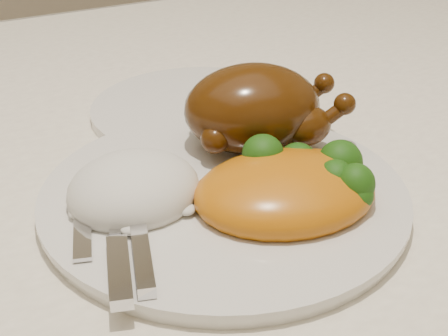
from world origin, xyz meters
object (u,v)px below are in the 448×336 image
dining_table (70,262)px  dinner_plate (224,196)px  side_plate (199,109)px  roast_chicken (256,108)px

dining_table → dinner_plate: size_ratio=5.43×
side_plate → dining_table: bearing=-163.9°
dinner_plate → side_plate: 0.18m
side_plate → roast_chicken: size_ratio=1.40×
dining_table → dinner_plate: 0.19m
dinner_plate → roast_chicken: 0.09m
dining_table → dinner_plate: dinner_plate is taller
side_plate → roast_chicken: bearing=-90.1°
dining_table → dinner_plate: (0.11, -0.12, 0.11)m
dining_table → side_plate: 0.21m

